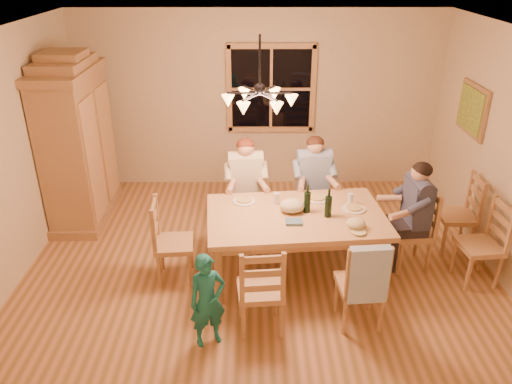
{
  "coord_description": "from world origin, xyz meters",
  "views": [
    {
      "loc": [
        -0.06,
        -4.93,
        3.41
      ],
      "look_at": [
        -0.04,
        0.1,
        0.98
      ],
      "focal_mm": 35.0,
      "sensor_mm": 36.0,
      "label": 1
    }
  ],
  "objects_px": {
    "armoire": "(78,146)",
    "chair_end_left": "(175,255)",
    "child": "(208,301)",
    "dining_table": "(296,222)",
    "chair_spare_back": "(454,227)",
    "chair_far_right": "(312,210)",
    "wine_bottle_a": "(307,199)",
    "chair_near_left": "(260,302)",
    "chair_end_right": "(409,243)",
    "adult_plaid_man": "(314,173)",
    "adult_woman": "(246,176)",
    "chandelier": "(260,98)",
    "chair_near_right": "(359,297)",
    "chair_spare_front": "(477,257)",
    "chair_far_left": "(246,213)",
    "wine_bottle_b": "(328,203)",
    "adult_slate_man": "(416,203)"
  },
  "relations": [
    {
      "from": "armoire",
      "to": "chair_end_left",
      "type": "distance_m",
      "value": 2.23
    },
    {
      "from": "child",
      "to": "dining_table",
      "type": "bearing_deg",
      "value": 28.89
    },
    {
      "from": "child",
      "to": "chair_spare_back",
      "type": "distance_m",
      "value": 3.4
    },
    {
      "from": "chair_far_right",
      "to": "wine_bottle_a",
      "type": "bearing_deg",
      "value": 73.9
    },
    {
      "from": "chair_near_left",
      "to": "chair_end_left",
      "type": "height_order",
      "value": "same"
    },
    {
      "from": "chair_far_right",
      "to": "chair_end_right",
      "type": "bearing_deg",
      "value": 136.64
    },
    {
      "from": "adult_plaid_man",
      "to": "chair_spare_back",
      "type": "relative_size",
      "value": 0.88
    },
    {
      "from": "chair_far_right",
      "to": "wine_bottle_a",
      "type": "height_order",
      "value": "wine_bottle_a"
    },
    {
      "from": "adult_woman",
      "to": "wine_bottle_a",
      "type": "bearing_deg",
      "value": 125.17
    },
    {
      "from": "armoire",
      "to": "chair_near_left",
      "type": "relative_size",
      "value": 2.32
    },
    {
      "from": "chandelier",
      "to": "chair_end_right",
      "type": "bearing_deg",
      "value": 3.1
    },
    {
      "from": "chair_near_right",
      "to": "adult_plaid_man",
      "type": "height_order",
      "value": "adult_plaid_man"
    },
    {
      "from": "chair_near_right",
      "to": "chair_spare_front",
      "type": "xyz_separation_m",
      "value": [
        1.46,
        0.7,
        0.0
      ]
    },
    {
      "from": "chair_far_left",
      "to": "chair_spare_front",
      "type": "relative_size",
      "value": 1.0
    },
    {
      "from": "chandelier",
      "to": "chair_spare_back",
      "type": "bearing_deg",
      "value": 11.28
    },
    {
      "from": "chair_far_left",
      "to": "adult_plaid_man",
      "type": "relative_size",
      "value": 1.13
    },
    {
      "from": "chair_near_left",
      "to": "adult_woman",
      "type": "height_order",
      "value": "adult_woman"
    },
    {
      "from": "chair_end_left",
      "to": "adult_plaid_man",
      "type": "xyz_separation_m",
      "value": [
        1.67,
        1.08,
        0.54
      ]
    },
    {
      "from": "wine_bottle_a",
      "to": "chair_spare_back",
      "type": "height_order",
      "value": "wine_bottle_a"
    },
    {
      "from": "chair_spare_front",
      "to": "chair_far_left",
      "type": "bearing_deg",
      "value": 61.64
    },
    {
      "from": "adult_woman",
      "to": "wine_bottle_a",
      "type": "height_order",
      "value": "adult_woman"
    },
    {
      "from": "dining_table",
      "to": "chair_near_right",
      "type": "bearing_deg",
      "value": -57.06
    },
    {
      "from": "chair_far_right",
      "to": "wine_bottle_a",
      "type": "relative_size",
      "value": 3.0
    },
    {
      "from": "adult_woman",
      "to": "chair_end_left",
      "type": "bearing_deg",
      "value": 46.74
    },
    {
      "from": "chair_far_left",
      "to": "dining_table",
      "type": "bearing_deg",
      "value": 117.9
    },
    {
      "from": "chandelier",
      "to": "chair_end_left",
      "type": "distance_m",
      "value": 2.02
    },
    {
      "from": "chair_end_left",
      "to": "wine_bottle_a",
      "type": "relative_size",
      "value": 3.0
    },
    {
      "from": "wine_bottle_a",
      "to": "chair_near_left",
      "type": "bearing_deg",
      "value": -117.35
    },
    {
      "from": "chair_far_left",
      "to": "adult_plaid_man",
      "type": "height_order",
      "value": "adult_plaid_man"
    },
    {
      "from": "chandelier",
      "to": "chair_end_right",
      "type": "relative_size",
      "value": 0.78
    },
    {
      "from": "chair_far_right",
      "to": "adult_woman",
      "type": "height_order",
      "value": "adult_woman"
    },
    {
      "from": "chair_near_right",
      "to": "wine_bottle_b",
      "type": "xyz_separation_m",
      "value": [
        -0.23,
        0.84,
        0.62
      ]
    },
    {
      "from": "dining_table",
      "to": "chair_end_left",
      "type": "distance_m",
      "value": 1.42
    },
    {
      "from": "dining_table",
      "to": "wine_bottle_b",
      "type": "distance_m",
      "value": 0.44
    },
    {
      "from": "dining_table",
      "to": "wine_bottle_b",
      "type": "relative_size",
      "value": 6.29
    },
    {
      "from": "chair_near_left",
      "to": "armoire",
      "type": "bearing_deg",
      "value": 130.74
    },
    {
      "from": "adult_slate_man",
      "to": "chair_spare_back",
      "type": "height_order",
      "value": "adult_slate_man"
    },
    {
      "from": "chair_far_left",
      "to": "chair_spare_back",
      "type": "relative_size",
      "value": 1.0
    },
    {
      "from": "adult_woman",
      "to": "adult_plaid_man",
      "type": "bearing_deg",
      "value": -180.0
    },
    {
      "from": "chair_near_right",
      "to": "chair_end_right",
      "type": "relative_size",
      "value": 1.0
    },
    {
      "from": "chandelier",
      "to": "dining_table",
      "type": "xyz_separation_m",
      "value": [
        0.41,
        -0.02,
        -1.41
      ]
    },
    {
      "from": "chandelier",
      "to": "chair_end_left",
      "type": "height_order",
      "value": "chandelier"
    },
    {
      "from": "armoire",
      "to": "adult_woman",
      "type": "bearing_deg",
      "value": -12.42
    },
    {
      "from": "dining_table",
      "to": "adult_plaid_man",
      "type": "bearing_deg",
      "value": 72.67
    },
    {
      "from": "armoire",
      "to": "child",
      "type": "distance_m",
      "value": 3.25
    },
    {
      "from": "chair_far_left",
      "to": "chair_end_left",
      "type": "height_order",
      "value": "same"
    },
    {
      "from": "adult_slate_man",
      "to": "chair_spare_back",
      "type": "xyz_separation_m",
      "value": [
        0.67,
        0.39,
        -0.54
      ]
    },
    {
      "from": "dining_table",
      "to": "adult_woman",
      "type": "distance_m",
      "value": 1.07
    },
    {
      "from": "adult_slate_man",
      "to": "chair_spare_back",
      "type": "distance_m",
      "value": 0.95
    },
    {
      "from": "adult_woman",
      "to": "chair_end_right",
      "type": "bearing_deg",
      "value": 153.43
    }
  ]
}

